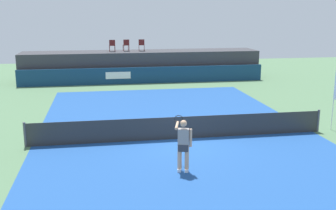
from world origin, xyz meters
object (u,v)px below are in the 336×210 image
(spectator_chair_center, at_px, (142,44))
(spectator_chair_far_left, at_px, (112,45))
(net_post_near, at_px, (25,135))
(net_post_far, at_px, (318,121))
(tennis_player, at_px, (183,144))
(spectator_chair_left, at_px, (126,45))

(spectator_chair_center, bearing_deg, spectator_chair_far_left, -176.16)
(spectator_chair_center, xyz_separation_m, net_post_near, (-6.24, -15.42, -2.19))
(net_post_near, bearing_deg, net_post_far, 0.00)
(spectator_chair_far_left, relative_size, tennis_player, 0.50)
(tennis_player, bearing_deg, spectator_chair_center, 88.08)
(spectator_chair_far_left, bearing_deg, spectator_chair_left, 7.94)
(spectator_chair_far_left, bearing_deg, spectator_chair_center, 3.84)
(spectator_chair_far_left, relative_size, spectator_chair_center, 1.00)
(tennis_player, bearing_deg, spectator_chair_far_left, 94.92)
(spectator_chair_center, xyz_separation_m, net_post_far, (6.16, -15.42, -2.19))
(spectator_chair_left, xyz_separation_m, net_post_near, (-5.05, -15.42, -2.19))
(spectator_chair_center, relative_size, net_post_near, 0.89)
(net_post_near, bearing_deg, tennis_player, -31.67)
(spectator_chair_far_left, xyz_separation_m, net_post_near, (-3.99, -15.27, -2.19))
(spectator_chair_left, relative_size, tennis_player, 0.50)
(spectator_chair_left, relative_size, spectator_chair_center, 1.00)
(net_post_far, height_order, tennis_player, tennis_player)
(spectator_chair_center, height_order, net_post_far, spectator_chair_center)
(spectator_chair_center, bearing_deg, net_post_far, -68.21)
(spectator_chair_far_left, height_order, spectator_chair_left, same)
(net_post_far, xyz_separation_m, tennis_player, (-6.80, -3.46, 0.46))
(spectator_chair_far_left, xyz_separation_m, net_post_far, (8.41, -15.27, -2.19))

